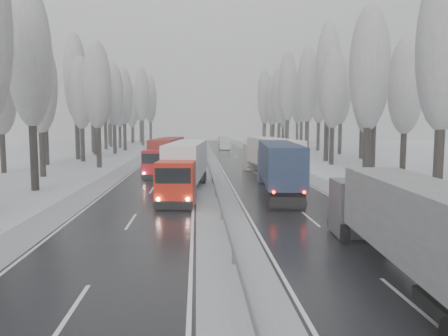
{
  "coord_description": "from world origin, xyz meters",
  "views": [
    {
      "loc": [
        -1.45,
        -12.99,
        5.68
      ],
      "look_at": [
        0.67,
        20.59,
        2.2
      ],
      "focal_mm": 35.0,
      "sensor_mm": 36.0,
      "label": 1
    }
  ],
  "objects": [
    {
      "name": "tree_39",
      "position": [
        21.55,
        120.73,
        10.45
      ],
      "size": [
        3.6,
        3.6,
        16.19
      ],
      "color": "black",
      "rests_on": "ground"
    },
    {
      "name": "box_truck_distant",
      "position": [
        4.56,
        80.93,
        1.42
      ],
      "size": [
        2.34,
        7.49,
        2.79
      ],
      "rotation": [
        0.0,
        0.0,
        -0.01
      ],
      "color": "silver",
      "rests_on": "ground"
    },
    {
      "name": "median_slush",
      "position": [
        0.0,
        30.0,
        0.02
      ],
      "size": [
        3.0,
        200.0,
        0.04
      ],
      "primitive_type": "cube",
      "color": "#9D9FA5",
      "rests_on": "ground"
    },
    {
      "name": "tree_38",
      "position": [
        18.73,
        116.73,
        11.59
      ],
      "size": [
        3.6,
        3.6,
        17.97
      ],
      "color": "black",
      "rests_on": "ground"
    },
    {
      "name": "tree_24",
      "position": [
        17.9,
        51.02,
        13.19
      ],
      "size": [
        3.6,
        3.6,
        20.49
      ],
      "color": "black",
      "rests_on": "ground"
    },
    {
      "name": "tree_60",
      "position": [
        -17.75,
        34.2,
        9.59
      ],
      "size": [
        3.6,
        3.6,
        14.84
      ],
      "color": "black",
      "rests_on": "ground"
    },
    {
      "name": "tree_79",
      "position": [
        -20.33,
        119.31,
        11.01
      ],
      "size": [
        3.6,
        3.6,
        17.07
      ],
      "color": "black",
      "rests_on": "ground"
    },
    {
      "name": "tree_28",
      "position": [
        16.34,
        71.95,
        12.64
      ],
      "size": [
        3.6,
        3.6,
        19.62
      ],
      "color": "black",
      "rests_on": "ground"
    },
    {
      "name": "tree_71",
      "position": [
        -21.09,
        83.19,
        12.63
      ],
      "size": [
        3.6,
        3.6,
        19.61
      ],
      "color": "black",
      "rests_on": "ground"
    },
    {
      "name": "carriageway_left",
      "position": [
        -5.25,
        30.0,
        0.01
      ],
      "size": [
        7.5,
        200.0,
        0.03
      ],
      "primitive_type": "cube",
      "color": "black",
      "rests_on": "ground"
    },
    {
      "name": "tree_23",
      "position": [
        23.31,
        49.6,
        8.77
      ],
      "size": [
        3.6,
        3.6,
        13.55
      ],
      "color": "black",
      "rests_on": "ground"
    },
    {
      "name": "tree_76",
      "position": [
        -14.05,
        108.72,
        11.95
      ],
      "size": [
        3.6,
        3.6,
        18.55
      ],
      "color": "black",
      "rests_on": "ground"
    },
    {
      "name": "tree_18",
      "position": [
        14.51,
        27.03,
        10.7
      ],
      "size": [
        3.6,
        3.6,
        16.58
      ],
      "color": "black",
      "rests_on": "ground"
    },
    {
      "name": "tree_67",
      "position": [
        -19.54,
        66.35,
        11.03
      ],
      "size": [
        3.6,
        3.6,
        17.09
      ],
      "color": "black",
      "rests_on": "ground"
    },
    {
      "name": "tree_25",
      "position": [
        24.81,
        55.02,
        12.52
      ],
      "size": [
        3.6,
        3.6,
        19.44
      ],
      "color": "black",
      "rests_on": "ground"
    },
    {
      "name": "tree_37",
      "position": [
        24.02,
        110.16,
        10.56
      ],
      "size": [
        3.6,
        3.6,
        16.37
      ],
      "color": "black",
      "rests_on": "ground"
    },
    {
      "name": "tree_64",
      "position": [
        -18.26,
        52.71,
        9.96
      ],
      "size": [
        3.6,
        3.6,
        15.42
      ],
      "color": "black",
      "rests_on": "ground"
    },
    {
      "name": "tree_68",
      "position": [
        -16.58,
        69.11,
        10.75
      ],
      "size": [
        3.6,
        3.6,
        16.65
      ],
      "color": "black",
      "rests_on": "ground"
    },
    {
      "name": "tree_32",
      "position": [
        16.63,
        89.21,
        11.18
      ],
      "size": [
        3.6,
        3.6,
        17.33
      ],
      "color": "black",
      "rests_on": "ground"
    },
    {
      "name": "shoulder_right",
      "position": [
        10.2,
        30.0,
        0.02
      ],
      "size": [
        2.4,
        200.0,
        0.04
      ],
      "primitive_type": "cube",
      "color": "#9D9FA5",
      "rests_on": "ground"
    },
    {
      "name": "truck_red_white",
      "position": [
        -2.29,
        22.6,
        2.38
      ],
      "size": [
        3.83,
        16.05,
        4.08
      ],
      "rotation": [
        0.0,
        0.0,
        -0.08
      ],
      "color": "red",
      "rests_on": "ground"
    },
    {
      "name": "tree_27",
      "position": [
        24.72,
        65.27,
        11.36
      ],
      "size": [
        3.6,
        3.6,
        17.62
      ],
      "color": "black",
      "rests_on": "ground"
    },
    {
      "name": "tree_36",
      "position": [
        17.04,
        106.16,
        13.02
      ],
      "size": [
        3.6,
        3.6,
        20.23
      ],
      "color": "black",
      "rests_on": "ground"
    },
    {
      "name": "tree_21",
      "position": [
        20.12,
        39.17,
        12.0
      ],
      "size": [
        3.6,
        3.6,
        18.62
      ],
      "color": "black",
      "rests_on": "ground"
    },
    {
      "name": "tree_34",
      "position": [
        15.73,
        96.32,
        11.37
      ],
      "size": [
        3.6,
        3.6,
        17.63
      ],
      "color": "black",
      "rests_on": "ground"
    },
    {
      "name": "tree_33",
      "position": [
        19.77,
        93.21,
        9.26
      ],
      "size": [
        3.6,
        3.6,
        14.33
      ],
      "color": "black",
      "rests_on": "ground"
    },
    {
      "name": "tree_62",
      "position": [
        -13.94,
        43.73,
        10.36
      ],
      "size": [
        3.6,
        3.6,
        16.04
      ],
      "color": "black",
      "rests_on": "ground"
    },
    {
      "name": "tree_35",
      "position": [
        24.94,
        100.32,
        11.77
      ],
      "size": [
        3.6,
        3.6,
        18.25
      ],
      "color": "black",
      "rests_on": "ground"
    },
    {
      "name": "tree_77",
      "position": [
        -19.66,
        112.72,
        9.26
      ],
      "size": [
        3.6,
        3.6,
        14.32
      ],
      "color": "black",
      "rests_on": "ground"
    },
    {
      "name": "tree_69",
      "position": [
        -21.42,
        73.11,
        12.46
      ],
      "size": [
        3.6,
        3.6,
        19.35
      ],
      "color": "black",
      "rests_on": "ground"
    },
    {
      "name": "shoulder_left",
      "position": [
        -10.2,
        30.0,
        0.02
      ],
      "size": [
        2.4,
        200.0,
        0.04
      ],
      "primitive_type": "cube",
      "color": "#9D9FA5",
      "rests_on": "ground"
    },
    {
      "name": "truck_cream_box",
      "position": [
        6.19,
        32.0,
        2.4
      ],
      "size": [
        4.05,
        16.15,
        4.11
      ],
      "rotation": [
        0.0,
        0.0,
        0.1
      ],
      "color": "#A7A593",
      "rests_on": "ground"
    },
    {
      "name": "tree_63",
      "position": [
        -21.85,
        47.73,
        10.89
      ],
      "size": [
        3.6,
        3.6,
        16.88
      ],
      "color": "black",
      "rests_on": "ground"
    },
    {
      "name": "tree_31",
      "position": [
        22.48,
        85.7,
        11.97
      ],
      "size": [
        3.6,
        3.6,
        18.58
      ],
      "color": "black",
      "rests_on": "ground"
    },
    {
      "name": "tree_26",
      "position": [
        17.56,
        61.27,
        12.1
      ],
      "size": [
        3.6,
        3.6,
        18.78
      ],
      "color": "black",
      "rests_on": "ground"
    },
    {
      "name": "ground",
      "position": [
        0.0,
        0.0,
        0.0
      ],
      "size": [
        260.0,
        260.0,
        0.0
      ],
      "primitive_type": "plane",
      "color": "silver",
      "rests_on": "ground"
    },
    {
      "name": "tree_29",
      "position": [
        23.71,
        75.95,
        11.67
      ],
      "size": [
        3.6,
        3.6,
        18.11
      ],
      "color": "black",
      "rests_on": "ground"
    },
    {
      "name": "tree_73",
      "position": [
        -21.82,
        92.54,
        11.11
      ],
      "size": [
        3.6,
        3.6,
        17.22
      ],
      "color": "black",
      "rests_on": "ground"
    },
    {
      "name": "median_guardrail",
      "position": [
        0.0,
        29.99,
        0.6
      ],
      "size": [
        0.12,
        200.0,
        0.76
      ],
      "color": "slate",
      "rests_on": "ground"
    },
    {
      "name": "truck_grey_tarp",
      "position": [
        6.07,
        1.35,
        2.15
      ],
      "size": [
        3.21,
        14.48,
        3.69
      ],
      "rotation": [
        0.0,
        0.0,
        -0.07
      ],
      "color": "#515156",
      "rests_on": "ground"
    },
    {
      "name": "tree_20",
      "position": [
        17.9,
        35.17,
        10.14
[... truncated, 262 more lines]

